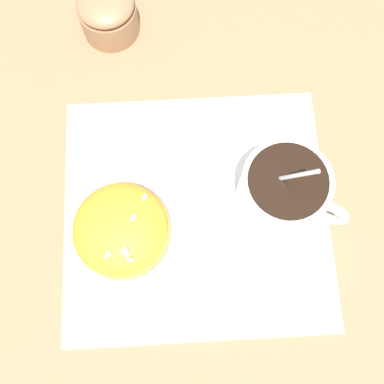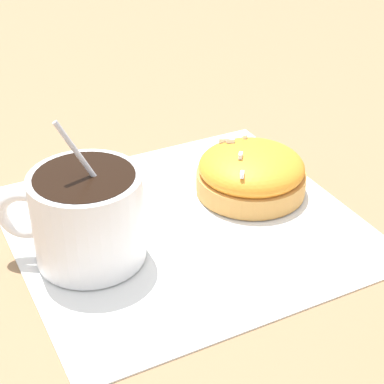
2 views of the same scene
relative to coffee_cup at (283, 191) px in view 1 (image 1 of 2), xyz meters
name	(u,v)px [view 1 (image 1 of 2)]	position (x,y,z in m)	size (l,w,h in m)	color
ground_plane	(196,211)	(0.09, 0.00, -0.04)	(3.00, 3.00, 0.00)	#93704C
paper_napkin	(196,211)	(0.09, 0.00, -0.04)	(0.30, 0.28, 0.00)	white
coffee_cup	(283,191)	(0.00, 0.00, 0.00)	(0.10, 0.09, 0.12)	white
frosted_pastry	(121,229)	(0.16, 0.01, -0.02)	(0.10, 0.10, 0.05)	#D19347
sugar_bowl	(108,13)	(0.16, -0.24, -0.01)	(0.07, 0.07, 0.06)	#99704C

